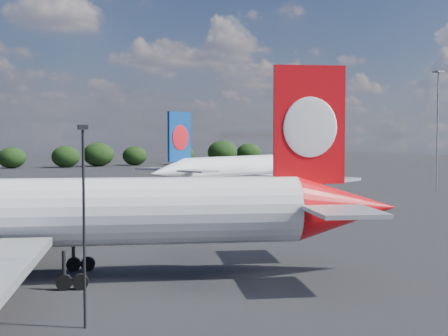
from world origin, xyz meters
name	(u,v)px	position (x,y,z in m)	size (l,w,h in m)	color
qantas_airliner	(64,214)	(0.71, 7.66, 5.02)	(49.62, 47.60, 16.49)	white
china_southern_airliner	(243,169)	(45.52, 67.47, 4.58)	(43.69, 42.13, 15.04)	white
apron_lamp_post	(84,216)	(-0.43, -4.77, 6.45)	(0.55, 0.30, 11.59)	black
floodlight_mast_near	(438,114)	(80.93, 53.44, 15.10)	(1.60, 1.60, 23.54)	gray
billboard_yellow	(3,157)	(12.00, 182.00, 3.87)	(5.00, 0.30, 5.50)	yellow
horizon_treeline	(4,157)	(11.99, 179.24, 3.94)	(204.03, 13.28, 9.21)	black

